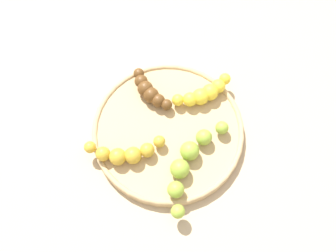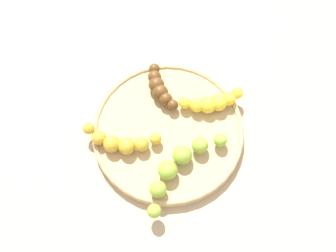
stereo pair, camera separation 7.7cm
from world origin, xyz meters
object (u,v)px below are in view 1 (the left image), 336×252
object	(u,v)px
banana_overripe	(149,91)
banana_green	(189,162)
banana_spotted	(125,153)
banana_yellow	(204,93)
fruit_bowl	(168,131)

from	to	relation	value
banana_overripe	banana_green	bearing A→B (deg)	78.32
banana_overripe	banana_spotted	size ratio (longest dim) A/B	0.69
banana_yellow	banana_overripe	bearing A→B (deg)	-119.91
banana_yellow	banana_spotted	world-z (taller)	same
fruit_bowl	banana_yellow	world-z (taller)	banana_yellow
banana_green	banana_overripe	world-z (taller)	banana_green
banana_green	banana_yellow	xyz separation A→B (m)	(-0.14, -0.01, -0.00)
fruit_bowl	banana_overripe	xyz separation A→B (m)	(-0.06, -0.06, 0.02)
banana_yellow	banana_overripe	world-z (taller)	banana_yellow
fruit_bowl	banana_green	bearing A→B (deg)	47.30
fruit_bowl	banana_spotted	distance (m)	0.10
fruit_bowl	banana_spotted	bearing A→B (deg)	-37.84
banana_spotted	banana_yellow	bearing A→B (deg)	124.33
banana_green	banana_yellow	bearing A→B (deg)	-74.67
banana_green	banana_yellow	distance (m)	0.14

